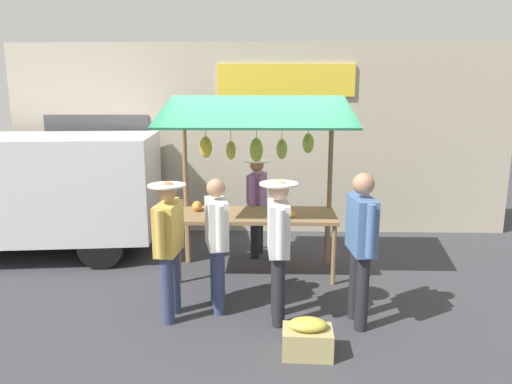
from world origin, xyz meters
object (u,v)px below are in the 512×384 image
object	(u,v)px
shopper_with_shopping_bag	(361,238)
shopper_with_ponytail	(278,240)
vendor_with_sunhat	(257,200)
market_stall	(256,165)
produce_crate_near	(307,338)
shopper_in_striped_shirt	(217,236)
shopper_in_grey_tee	(169,240)
parked_van	(3,184)

from	to	relation	value
shopper_with_shopping_bag	shopper_with_ponytail	bearing A→B (deg)	81.50
vendor_with_sunhat	shopper_with_shopping_bag	xyz separation A→B (m)	(-1.18, 2.23, 0.09)
market_stall	shopper_with_ponytail	distance (m)	1.61
market_stall	produce_crate_near	size ratio (longest dim) A/B	4.98
shopper_in_striped_shirt	shopper_in_grey_tee	bearing A→B (deg)	101.53
shopper_in_striped_shirt	market_stall	bearing A→B (deg)	-32.84
vendor_with_sunhat	shopper_with_ponytail	bearing A→B (deg)	19.74
market_stall	shopper_in_grey_tee	size ratio (longest dim) A/B	1.57
market_stall	shopper_with_shopping_bag	bearing A→B (deg)	127.93
market_stall	parked_van	size ratio (longest dim) A/B	0.55
shopper_in_grey_tee	market_stall	bearing A→B (deg)	-27.50
vendor_with_sunhat	parked_van	size ratio (longest dim) A/B	0.34
vendor_with_sunhat	produce_crate_near	distance (m)	3.04
shopper_with_shopping_bag	shopper_in_striped_shirt	world-z (taller)	shopper_with_shopping_bag
shopper_with_ponytail	shopper_with_shopping_bag	world-z (taller)	shopper_with_shopping_bag
vendor_with_sunhat	shopper_with_ponytail	xyz separation A→B (m)	(-0.29, 2.17, 0.05)
market_stall	vendor_with_sunhat	world-z (taller)	market_stall
parked_van	shopper_in_striped_shirt	bearing A→B (deg)	145.35
shopper_with_ponytail	shopper_with_shopping_bag	size ratio (longest dim) A/B	0.95
shopper_in_striped_shirt	parked_van	xyz separation A→B (m)	(3.59, -1.93, 0.21)
vendor_with_sunhat	shopper_in_striped_shirt	size ratio (longest dim) A/B	0.98
market_stall	parked_van	bearing A→B (deg)	-10.39
shopper_in_grey_tee	shopper_in_striped_shirt	size ratio (longest dim) A/B	1.01
shopper_in_striped_shirt	produce_crate_near	world-z (taller)	shopper_in_striped_shirt
produce_crate_near	shopper_with_shopping_bag	bearing A→B (deg)	-132.55
shopper_in_striped_shirt	parked_van	size ratio (longest dim) A/B	0.35
market_stall	produce_crate_near	xyz separation A→B (m)	(-0.57, 2.18, -1.38)
market_stall	shopper_with_shopping_bag	size ratio (longest dim) A/B	1.46
shopper_with_shopping_bag	shopper_in_striped_shirt	xyz separation A→B (m)	(1.60, -0.32, -0.09)
parked_van	shopper_with_ponytail	bearing A→B (deg)	146.59
market_stall	shopper_in_grey_tee	distance (m)	1.82
vendor_with_sunhat	shopper_in_grey_tee	bearing A→B (deg)	-11.15
shopper_with_shopping_bag	shopper_in_striped_shirt	distance (m)	1.63
shopper_with_shopping_bag	market_stall	bearing A→B (deg)	32.97
market_stall	shopper_in_striped_shirt	distance (m)	1.43
parked_van	produce_crate_near	size ratio (longest dim) A/B	9.12
shopper_with_shopping_bag	shopper_in_striped_shirt	size ratio (longest dim) A/B	1.08
shopper_with_ponytail	parked_van	world-z (taller)	parked_van
shopper_in_grey_tee	shopper_in_striped_shirt	bearing A→B (deg)	-59.60
market_stall	shopper_with_shopping_bag	xyz separation A→B (m)	(-1.18, 1.52, -0.56)
shopper_in_grey_tee	parked_van	size ratio (longest dim) A/B	0.35
shopper_with_shopping_bag	vendor_with_sunhat	bearing A→B (deg)	23.02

